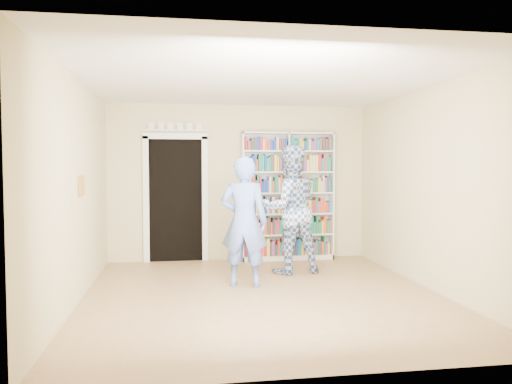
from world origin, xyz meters
TOP-DOWN VIEW (x-y plane):
  - floor at (0.00, 0.00)m, footprint 5.00×5.00m
  - ceiling at (0.00, 0.00)m, footprint 5.00×5.00m
  - wall_back at (0.00, 2.50)m, footprint 4.50×0.00m
  - wall_left at (-2.25, 0.00)m, footprint 0.00×5.00m
  - wall_right at (2.25, 0.00)m, footprint 0.00×5.00m
  - bookshelf at (0.83, 2.34)m, footprint 1.62×0.30m
  - doorway at (-1.10, 2.48)m, footprint 1.10×0.08m
  - wall_art at (-2.23, 0.20)m, footprint 0.03×0.25m
  - man_blue at (-0.17, 0.51)m, footprint 0.74×0.59m
  - man_plaid at (0.63, 1.26)m, footprint 1.03×0.85m
  - paper_sheet at (0.72, 1.04)m, footprint 0.20×0.04m

SIDE VIEW (x-z plane):
  - floor at x=0.00m, z-range 0.00..0.00m
  - man_blue at x=-0.17m, z-range 0.00..1.77m
  - paper_sheet at x=0.72m, z-range 0.82..1.11m
  - man_plaid at x=0.63m, z-range 0.00..1.96m
  - bookshelf at x=0.83m, z-range 0.01..2.23m
  - doorway at x=-1.10m, z-range -0.04..2.39m
  - wall_back at x=0.00m, z-range -0.90..3.60m
  - wall_left at x=-2.25m, z-range -1.15..3.85m
  - wall_right at x=2.25m, z-range -1.15..3.85m
  - wall_art at x=-2.23m, z-range 1.27..1.52m
  - ceiling at x=0.00m, z-range 2.70..2.70m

